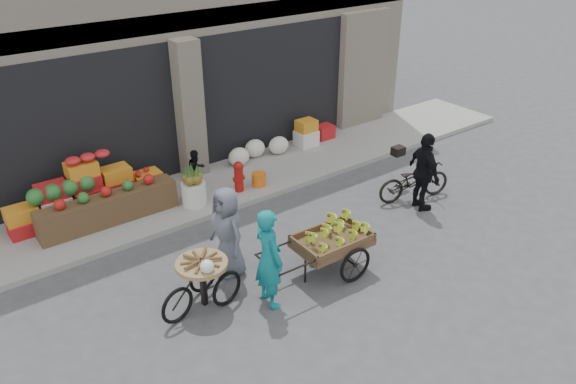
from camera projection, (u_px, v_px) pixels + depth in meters
ground at (330, 276)px, 9.95m from camera, size 80.00×80.00×0.00m
sidewalk at (214, 188)px, 12.83m from camera, size 18.00×2.20×0.12m
building at (126, 14)px, 14.07m from camera, size 14.00×6.45×7.00m
fruit_display at (99, 190)px, 11.42m from camera, size 3.10×1.12×1.24m
pineapple_bin at (194, 194)px, 11.93m from camera, size 0.52×0.52×0.50m
fire_hydrant at (239, 175)px, 12.42m from camera, size 0.22×0.22×0.71m
orange_bucket at (259, 179)px, 12.75m from camera, size 0.32×0.32×0.30m
right_bay_goods at (289, 140)px, 14.48m from camera, size 3.35×0.60×0.70m
seated_person at (196, 170)px, 12.47m from camera, size 0.51×0.43×0.93m
banana_cart at (330, 240)px, 9.75m from camera, size 2.26×1.01×0.93m
vendor_woman at (269, 258)px, 8.91m from camera, size 0.45×0.66×1.76m
tricycle_cart at (202, 276)px, 9.00m from camera, size 1.46×1.01×0.95m
vendor_grey at (228, 232)px, 9.70m from camera, size 0.57×0.84×1.67m
bicycle at (414, 180)px, 12.30m from camera, size 1.81×1.05×0.90m
cyclist at (424, 172)px, 11.72m from camera, size 0.69×1.09×1.72m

